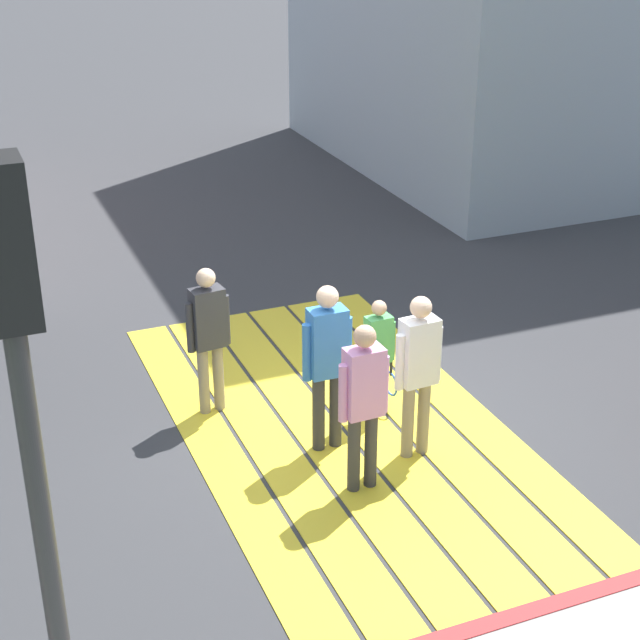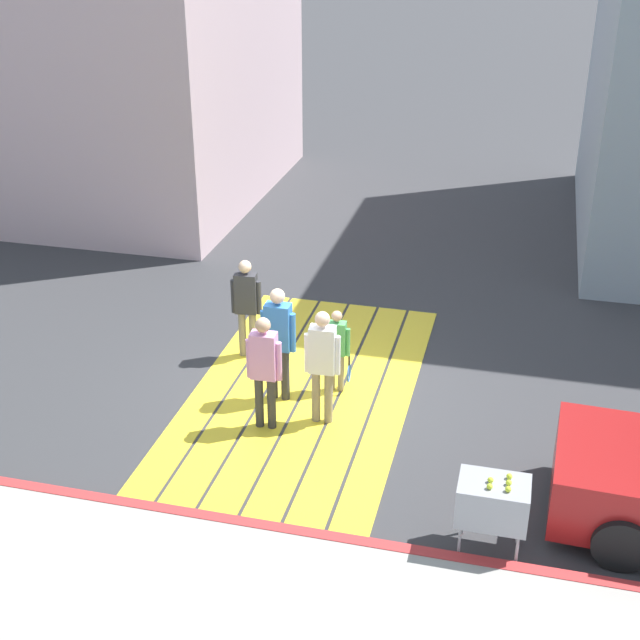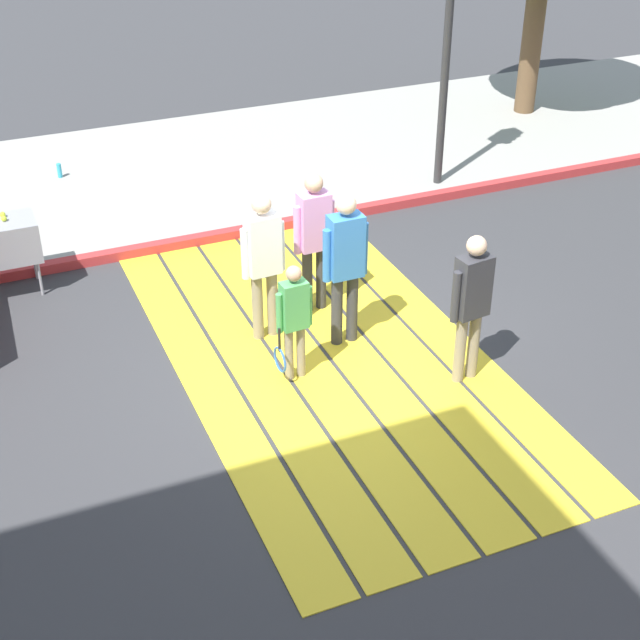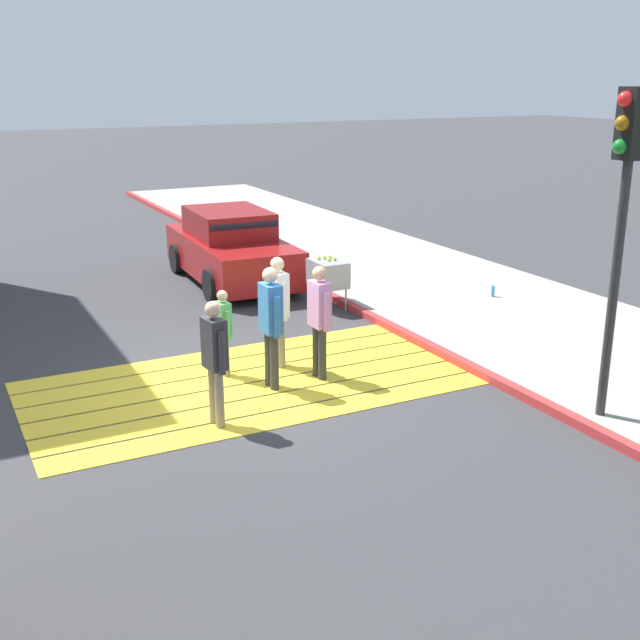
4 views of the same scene
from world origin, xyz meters
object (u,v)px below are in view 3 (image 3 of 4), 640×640
at_px(tennis_ball_cart, 4,241).
at_px(pedestrian_child_with_racket, 294,317).
at_px(pedestrian_adult_lead, 314,233).
at_px(pedestrian_teen_behind, 345,259).
at_px(pedestrian_adult_trailing, 471,299).
at_px(water_bottle, 59,171).
at_px(pedestrian_adult_side, 263,257).

height_order(tennis_ball_cart, pedestrian_child_with_racket, pedestrian_child_with_racket).
relative_size(pedestrian_adult_lead, pedestrian_teen_behind, 0.96).
height_order(pedestrian_adult_trailing, pedestrian_child_with_racket, pedestrian_adult_trailing).
distance_m(water_bottle, pedestrian_teen_behind, 6.23).
distance_m(pedestrian_adult_side, pedestrian_teen_behind, 0.90).
bearing_deg(pedestrian_child_with_racket, tennis_ball_cart, -140.75).
distance_m(water_bottle, pedestrian_adult_lead, 5.48).
bearing_deg(pedestrian_teen_behind, pedestrian_adult_side, -120.56).
distance_m(pedestrian_adult_lead, pedestrian_adult_trailing, 2.15).
distance_m(pedestrian_adult_trailing, pedestrian_adult_side, 2.31).
bearing_deg(pedestrian_teen_behind, tennis_ball_cart, -128.70).
height_order(pedestrian_adult_lead, pedestrian_adult_trailing, pedestrian_adult_lead).
height_order(pedestrian_teen_behind, pedestrian_child_with_racket, pedestrian_teen_behind).
relative_size(tennis_ball_cart, pedestrian_teen_behind, 0.57).
relative_size(pedestrian_adult_side, pedestrian_child_with_racket, 1.30).
xyz_separation_m(water_bottle, pedestrian_adult_side, (5.32, 1.40, 0.79)).
relative_size(pedestrian_teen_behind, pedestrian_child_with_racket, 1.34).
xyz_separation_m(pedestrian_adult_trailing, pedestrian_adult_side, (-1.62, -1.65, 0.04)).
height_order(water_bottle, pedestrian_teen_behind, pedestrian_teen_behind).
xyz_separation_m(water_bottle, pedestrian_child_with_racket, (6.22, 1.40, 0.53)).
bearing_deg(water_bottle, pedestrian_adult_lead, 23.26).
height_order(pedestrian_adult_trailing, pedestrian_teen_behind, pedestrian_teen_behind).
xyz_separation_m(pedestrian_adult_trailing, pedestrian_teen_behind, (-1.16, -0.88, 0.07)).
xyz_separation_m(pedestrian_adult_lead, pedestrian_adult_side, (0.34, -0.74, 0.01)).
height_order(tennis_ball_cart, water_bottle, tennis_ball_cart).
relative_size(tennis_ball_cart, pedestrian_adult_lead, 0.59).
relative_size(pedestrian_adult_trailing, pedestrian_child_with_racket, 1.26).
bearing_deg(pedestrian_child_with_racket, pedestrian_teen_behind, 119.56).
distance_m(pedestrian_adult_lead, pedestrian_teen_behind, 0.79).
distance_m(tennis_ball_cart, pedestrian_teen_behind, 4.23).
relative_size(water_bottle, pedestrian_adult_side, 0.13).
relative_size(tennis_ball_cart, pedestrian_adult_side, 0.58).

